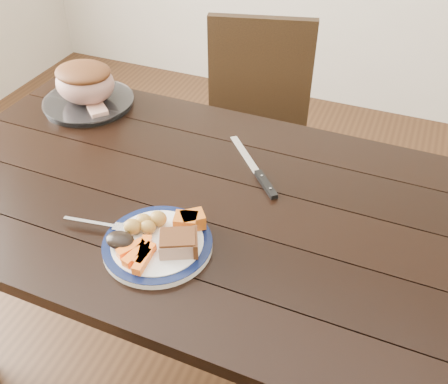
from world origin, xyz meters
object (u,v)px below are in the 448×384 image
at_px(pork_slice, 178,244).
at_px(fork, 103,225).
at_px(roast_joint, 85,83).
at_px(dinner_plate, 158,245).
at_px(carving_knife, 260,176).
at_px(dining_table, 200,220).
at_px(chair_far, 256,125).
at_px(serving_platter, 89,103).

distance_m(pork_slice, fork, 0.21).
distance_m(fork, roast_joint, 0.65).
bearing_deg(roast_joint, dinner_plate, -43.45).
bearing_deg(fork, carving_knife, 41.16).
height_order(dining_table, roast_joint, roast_joint).
relative_size(dining_table, carving_knife, 6.36).
height_order(pork_slice, carving_knife, pork_slice).
bearing_deg(fork, chair_far, 76.49).
height_order(dinner_plate, carving_knife, dinner_plate).
xyz_separation_m(dinner_plate, fork, (-0.15, -0.00, 0.01)).
relative_size(chair_far, carving_knife, 3.67).
bearing_deg(fork, dinner_plate, -8.88).
height_order(roast_joint, carving_knife, roast_joint).
relative_size(dinner_plate, serving_platter, 0.88).
xyz_separation_m(serving_platter, fork, (0.39, -0.51, 0.01)).
bearing_deg(carving_knife, dining_table, -85.62).
xyz_separation_m(chair_far, dinner_plate, (0.08, -0.95, 0.23)).
height_order(chair_far, fork, chair_far).
bearing_deg(dinner_plate, dining_table, 87.04).
bearing_deg(carving_knife, dinner_plate, -63.37).
height_order(dining_table, carving_knife, carving_knife).
xyz_separation_m(serving_platter, pork_slice, (0.60, -0.52, 0.03)).
bearing_deg(chair_far, fork, 71.04).
bearing_deg(roast_joint, dining_table, -28.21).
bearing_deg(pork_slice, roast_joint, 139.20).
bearing_deg(carving_knife, roast_joint, -145.14).
bearing_deg(roast_joint, carving_knife, -13.53).
relative_size(chair_far, fork, 5.22).
relative_size(fork, carving_knife, 0.70).
height_order(chair_far, dinner_plate, chair_far).
height_order(dinner_plate, roast_joint, roast_joint).
relative_size(dinner_plate, pork_slice, 3.08).
distance_m(serving_platter, pork_slice, 0.79).
relative_size(chair_far, serving_platter, 3.10).
distance_m(pork_slice, roast_joint, 0.79).
xyz_separation_m(chair_far, roast_joint, (-0.46, -0.44, 0.31)).
bearing_deg(chair_far, pork_slice, 83.62).
bearing_deg(dinner_plate, pork_slice, -4.76).
height_order(dinner_plate, fork, fork).
height_order(serving_platter, roast_joint, roast_joint).
relative_size(roast_joint, carving_knife, 0.80).
bearing_deg(serving_platter, dining_table, -28.21).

